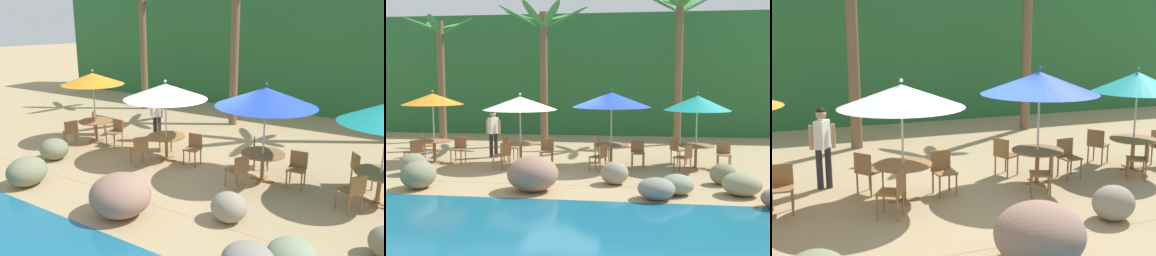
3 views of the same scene
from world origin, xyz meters
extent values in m
plane|color=tan|center=(0.00, 0.00, 0.00)|extent=(120.00, 120.00, 0.00)
cube|color=tan|center=(0.00, 0.00, 0.00)|extent=(18.00, 5.20, 0.01)
cube|color=#286633|center=(0.00, 9.00, 3.00)|extent=(28.00, 2.40, 6.00)
ellipsoid|color=#777A58|center=(-3.19, -3.39, 0.36)|extent=(0.86, 1.00, 0.72)
ellipsoid|color=#75795C|center=(-4.18, -1.82, 0.31)|extent=(0.84, 0.81, 0.63)
ellipsoid|color=#946E5A|center=(-0.21, -3.28, 0.45)|extent=(1.29, 1.27, 0.89)
ellipsoid|color=gray|center=(3.36, -3.15, 0.25)|extent=(0.82, 0.79, 0.50)
ellipsoid|color=gray|center=(1.80, -2.31, 0.31)|extent=(0.75, 0.69, 0.61)
cylinder|color=silver|center=(-4.39, 0.05, 1.12)|extent=(0.04, 0.04, 2.24)
cone|color=orange|center=(-4.39, 0.05, 2.14)|extent=(2.03, 2.03, 0.37)
sphere|color=orange|center=(-4.39, 0.05, 2.41)|extent=(0.07, 0.07, 0.07)
cube|color=olive|center=(-4.39, 0.05, 0.01)|extent=(0.60, 0.12, 0.03)
cube|color=olive|center=(-4.39, 0.05, 0.01)|extent=(0.12, 0.60, 0.03)
cylinder|color=olive|center=(-4.39, 0.05, 0.37)|extent=(0.09, 0.09, 0.71)
cylinder|color=olive|center=(-4.39, 0.05, 0.72)|extent=(1.10, 1.10, 0.03)
cylinder|color=olive|center=(-3.37, -0.17, 0.23)|extent=(0.04, 0.04, 0.45)
cylinder|color=olive|center=(-3.73, -0.16, 0.23)|extent=(0.04, 0.04, 0.45)
cylinder|color=olive|center=(-3.35, 0.18, 0.23)|extent=(0.04, 0.04, 0.45)
cylinder|color=olive|center=(-3.71, 0.20, 0.23)|extent=(0.04, 0.04, 0.45)
cube|color=olive|center=(-3.54, 0.01, 0.47)|extent=(0.44, 0.44, 0.03)
cube|color=olive|center=(-3.53, 0.21, 0.66)|extent=(0.42, 0.05, 0.42)
cylinder|color=olive|center=(-4.88, 0.97, 0.23)|extent=(0.04, 0.04, 0.45)
cylinder|color=olive|center=(-4.66, 0.69, 0.23)|extent=(0.04, 0.04, 0.45)
cylinder|color=olive|center=(-5.16, 0.75, 0.23)|extent=(0.04, 0.04, 0.45)
cylinder|color=olive|center=(-4.94, 0.47, 0.23)|extent=(0.04, 0.04, 0.45)
cube|color=olive|center=(-4.91, 0.72, 0.47)|extent=(0.59, 0.59, 0.03)
cube|color=olive|center=(-5.07, 0.60, 0.66)|extent=(0.29, 0.35, 0.42)
cylinder|color=olive|center=(-5.02, -0.78, 0.23)|extent=(0.04, 0.04, 0.45)
cylinder|color=olive|center=(-4.86, -0.46, 0.23)|extent=(0.04, 0.04, 0.45)
cylinder|color=olive|center=(-4.70, -0.94, 0.23)|extent=(0.04, 0.04, 0.45)
cylinder|color=olive|center=(-4.54, -0.63, 0.23)|extent=(0.04, 0.04, 0.45)
cube|color=olive|center=(-4.78, -0.70, 0.47)|extent=(0.57, 0.57, 0.03)
cube|color=olive|center=(-4.60, -0.79, 0.66)|extent=(0.23, 0.39, 0.42)
cylinder|color=silver|center=(-1.35, -0.11, 1.07)|extent=(0.04, 0.04, 2.14)
cone|color=white|center=(-1.35, -0.11, 2.04)|extent=(2.37, 2.37, 0.42)
sphere|color=white|center=(-1.35, -0.11, 2.33)|extent=(0.07, 0.07, 0.07)
cube|color=olive|center=(-1.35, -0.11, 0.01)|extent=(0.60, 0.12, 0.03)
cube|color=olive|center=(-1.35, -0.11, 0.01)|extent=(0.12, 0.60, 0.03)
cylinder|color=olive|center=(-1.35, -0.11, 0.37)|extent=(0.09, 0.09, 0.71)
cylinder|color=olive|center=(-1.35, -0.11, 0.72)|extent=(1.10, 1.10, 0.03)
cylinder|color=olive|center=(-0.31, -0.21, 0.23)|extent=(0.04, 0.04, 0.45)
cylinder|color=olive|center=(-0.67, -0.23, 0.23)|extent=(0.04, 0.04, 0.45)
cylinder|color=olive|center=(-0.34, 0.15, 0.23)|extent=(0.04, 0.04, 0.45)
cylinder|color=olive|center=(-0.70, 0.12, 0.23)|extent=(0.04, 0.04, 0.45)
cube|color=olive|center=(-0.51, -0.04, 0.47)|extent=(0.45, 0.45, 0.03)
cube|color=olive|center=(-0.52, 0.16, 0.66)|extent=(0.42, 0.07, 0.42)
cylinder|color=olive|center=(-1.85, 0.81, 0.23)|extent=(0.04, 0.04, 0.45)
cylinder|color=olive|center=(-1.63, 0.53, 0.23)|extent=(0.04, 0.04, 0.45)
cylinder|color=olive|center=(-2.13, 0.59, 0.23)|extent=(0.04, 0.04, 0.45)
cylinder|color=olive|center=(-1.91, 0.31, 0.23)|extent=(0.04, 0.04, 0.45)
cube|color=olive|center=(-1.88, 0.56, 0.47)|extent=(0.59, 0.59, 0.03)
cube|color=olive|center=(-2.04, 0.43, 0.66)|extent=(0.29, 0.35, 0.42)
cylinder|color=olive|center=(-2.02, -0.91, 0.23)|extent=(0.04, 0.04, 0.45)
cylinder|color=olive|center=(-1.84, -0.60, 0.23)|extent=(0.04, 0.04, 0.45)
cylinder|color=olive|center=(-1.71, -1.09, 0.23)|extent=(0.04, 0.04, 0.45)
cylinder|color=olive|center=(-1.53, -0.78, 0.23)|extent=(0.04, 0.04, 0.45)
cube|color=olive|center=(-1.78, -0.85, 0.47)|extent=(0.57, 0.57, 0.03)
cube|color=olive|center=(-1.60, -0.95, 0.66)|extent=(0.24, 0.38, 0.42)
cylinder|color=silver|center=(1.59, -0.04, 1.13)|extent=(0.04, 0.04, 2.26)
cone|color=blue|center=(1.59, -0.04, 2.16)|extent=(2.47, 2.47, 0.46)
sphere|color=blue|center=(1.59, -0.04, 2.47)|extent=(0.07, 0.07, 0.07)
cube|color=olive|center=(1.59, -0.04, 0.01)|extent=(0.60, 0.12, 0.03)
cube|color=olive|center=(1.59, -0.04, 0.01)|extent=(0.12, 0.60, 0.03)
cylinder|color=olive|center=(1.59, -0.04, 0.37)|extent=(0.09, 0.09, 0.71)
cylinder|color=olive|center=(1.59, -0.04, 0.72)|extent=(1.10, 1.10, 0.03)
cylinder|color=olive|center=(2.62, -0.15, 0.23)|extent=(0.04, 0.04, 0.45)
cylinder|color=olive|center=(2.27, -0.17, 0.23)|extent=(0.04, 0.04, 0.45)
cylinder|color=olive|center=(2.60, 0.21, 0.23)|extent=(0.04, 0.04, 0.45)
cylinder|color=olive|center=(2.24, 0.18, 0.23)|extent=(0.04, 0.04, 0.45)
cube|color=olive|center=(2.43, 0.02, 0.47)|extent=(0.45, 0.45, 0.03)
cube|color=olive|center=(2.42, 0.22, 0.66)|extent=(0.42, 0.06, 0.42)
cylinder|color=olive|center=(1.33, 0.97, 0.23)|extent=(0.04, 0.04, 0.45)
cylinder|color=olive|center=(1.47, 0.65, 0.23)|extent=(0.04, 0.04, 0.45)
cylinder|color=olive|center=(1.00, 0.83, 0.23)|extent=(0.04, 0.04, 0.45)
cylinder|color=olive|center=(1.15, 0.50, 0.23)|extent=(0.04, 0.04, 0.45)
cube|color=olive|center=(1.24, 0.74, 0.47)|extent=(0.56, 0.56, 0.03)
cube|color=olive|center=(1.06, 0.66, 0.66)|extent=(0.20, 0.40, 0.42)
cylinder|color=olive|center=(0.99, -0.89, 0.23)|extent=(0.04, 0.04, 0.45)
cylinder|color=olive|center=(1.14, -0.57, 0.23)|extent=(0.04, 0.04, 0.45)
cylinder|color=olive|center=(1.31, -1.04, 0.23)|extent=(0.04, 0.04, 0.45)
cylinder|color=olive|center=(1.46, -0.72, 0.23)|extent=(0.04, 0.04, 0.45)
cube|color=olive|center=(1.23, -0.81, 0.47)|extent=(0.56, 0.56, 0.03)
cube|color=olive|center=(1.41, -0.89, 0.66)|extent=(0.21, 0.40, 0.42)
cylinder|color=silver|center=(4.24, 0.12, 1.08)|extent=(0.04, 0.04, 2.17)
cube|color=olive|center=(4.24, 0.12, 0.01)|extent=(0.60, 0.12, 0.03)
cube|color=olive|center=(4.24, 0.12, 0.01)|extent=(0.12, 0.60, 0.03)
cylinder|color=olive|center=(4.24, 0.12, 0.37)|extent=(0.09, 0.09, 0.71)
cylinder|color=olive|center=(4.24, 0.12, 0.72)|extent=(1.10, 1.10, 0.03)
cylinder|color=olive|center=(3.85, 1.09, 0.23)|extent=(0.04, 0.04, 0.45)
cylinder|color=olive|center=(4.04, 0.79, 0.23)|extent=(0.04, 0.04, 0.45)
cylinder|color=olive|center=(3.55, 0.90, 0.23)|extent=(0.04, 0.04, 0.45)
cylinder|color=olive|center=(3.74, 0.60, 0.23)|extent=(0.04, 0.04, 0.45)
cube|color=olive|center=(3.80, 0.84, 0.47)|extent=(0.58, 0.58, 0.03)
cube|color=olive|center=(3.63, 0.74, 0.66)|extent=(0.25, 0.38, 0.42)
cylinder|color=olive|center=(3.51, -0.62, 0.23)|extent=(0.04, 0.04, 0.45)
cylinder|color=olive|center=(3.71, -0.33, 0.23)|extent=(0.04, 0.04, 0.45)
cylinder|color=olive|center=(3.80, -0.83, 0.23)|extent=(0.04, 0.04, 0.45)
cylinder|color=olive|center=(4.01, -0.53, 0.23)|extent=(0.04, 0.04, 0.45)
cube|color=olive|center=(3.76, -0.58, 0.47)|extent=(0.58, 0.58, 0.03)
cube|color=olive|center=(3.92, -0.69, 0.66)|extent=(0.27, 0.37, 0.42)
cylinder|color=brown|center=(-6.33, 5.02, 2.68)|extent=(0.32, 0.32, 5.37)
cylinder|color=brown|center=(-1.54, 4.60, 2.81)|extent=(0.32, 0.32, 5.61)
cylinder|color=#232328|center=(-2.80, 1.22, 0.43)|extent=(0.13, 0.13, 0.86)
cylinder|color=#232328|center=(-2.62, 1.22, 0.43)|extent=(0.13, 0.13, 0.86)
cube|color=white|center=(-2.71, 1.22, 1.15)|extent=(0.35, 0.39, 0.58)
cylinder|color=tan|center=(-2.93, 1.22, 1.10)|extent=(0.08, 0.08, 0.50)
cylinder|color=tan|center=(-2.49, 1.22, 1.10)|extent=(0.08, 0.08, 0.50)
sphere|color=tan|center=(-2.71, 1.22, 1.56)|extent=(0.21, 0.21, 0.21)
sphere|color=black|center=(-2.71, 1.22, 1.61)|extent=(0.18, 0.18, 0.18)
camera|label=1|loc=(4.83, -8.48, 3.84)|focal=35.13mm
camera|label=2|loc=(2.29, -13.85, 2.81)|focal=40.99mm
camera|label=3|loc=(-3.39, -8.69, 3.18)|focal=44.70mm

